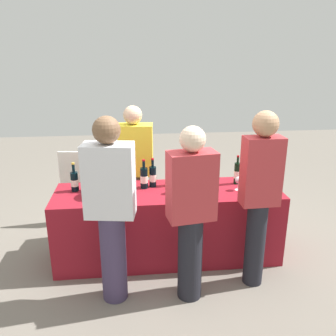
# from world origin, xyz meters

# --- Properties ---
(ground_plane) EXTENTS (12.00, 12.00, 0.00)m
(ground_plane) POSITION_xyz_m (0.00, 0.00, 0.00)
(ground_plane) COLOR slate
(tasting_table) EXTENTS (2.35, 0.69, 0.77)m
(tasting_table) POSITION_xyz_m (0.00, 0.00, 0.38)
(tasting_table) COLOR maroon
(tasting_table) RESTS_ON ground_plane
(wine_bottle_0) EXTENTS (0.08, 0.08, 0.31)m
(wine_bottle_0) POSITION_xyz_m (-0.96, 0.10, 0.88)
(wine_bottle_0) COLOR black
(wine_bottle_0) RESTS_ON tasting_table
(wine_bottle_1) EXTENTS (0.08, 0.08, 0.30)m
(wine_bottle_1) POSITION_xyz_m (-0.83, 0.09, 0.88)
(wine_bottle_1) COLOR black
(wine_bottle_1) RESTS_ON tasting_table
(wine_bottle_2) EXTENTS (0.08, 0.08, 0.31)m
(wine_bottle_2) POSITION_xyz_m (-0.73, 0.08, 0.88)
(wine_bottle_2) COLOR black
(wine_bottle_2) RESTS_ON tasting_table
(wine_bottle_3) EXTENTS (0.08, 0.08, 0.32)m
(wine_bottle_3) POSITION_xyz_m (-0.24, 0.10, 0.88)
(wine_bottle_3) COLOR black
(wine_bottle_3) RESTS_ON tasting_table
(wine_bottle_4) EXTENTS (0.07, 0.07, 0.32)m
(wine_bottle_4) POSITION_xyz_m (-0.15, 0.14, 0.88)
(wine_bottle_4) COLOR black
(wine_bottle_4) RESTS_ON tasting_table
(wine_bottle_5) EXTENTS (0.08, 0.08, 0.33)m
(wine_bottle_5) POSITION_xyz_m (0.08, 0.15, 0.89)
(wine_bottle_5) COLOR black
(wine_bottle_5) RESTS_ON tasting_table
(wine_bottle_6) EXTENTS (0.08, 0.08, 0.32)m
(wine_bottle_6) POSITION_xyz_m (0.41, 0.10, 0.89)
(wine_bottle_6) COLOR black
(wine_bottle_6) RESTS_ON tasting_table
(wine_bottle_7) EXTENTS (0.07, 0.07, 0.32)m
(wine_bottle_7) POSITION_xyz_m (0.77, 0.13, 0.89)
(wine_bottle_7) COLOR black
(wine_bottle_7) RESTS_ON tasting_table
(wine_glass_0) EXTENTS (0.07, 0.07, 0.14)m
(wine_glass_0) POSITION_xyz_m (-0.81, -0.12, 0.86)
(wine_glass_0) COLOR silver
(wine_glass_0) RESTS_ON tasting_table
(wine_glass_1) EXTENTS (0.07, 0.07, 0.14)m
(wine_glass_1) POSITION_xyz_m (0.05, -0.07, 0.87)
(wine_glass_1) COLOR silver
(wine_glass_1) RESTS_ON tasting_table
(wine_glass_2) EXTENTS (0.07, 0.07, 0.15)m
(wine_glass_2) POSITION_xyz_m (0.73, -0.06, 0.88)
(wine_glass_2) COLOR silver
(wine_glass_2) RESTS_ON tasting_table
(ice_bucket) EXTENTS (0.23, 0.23, 0.19)m
(ice_bucket) POSITION_xyz_m (-0.68, -0.06, 0.86)
(ice_bucket) COLOR silver
(ice_bucket) RESTS_ON tasting_table
(server_pouring) EXTENTS (0.45, 0.28, 1.58)m
(server_pouring) POSITION_xyz_m (-0.34, 0.53, 0.84)
(server_pouring) COLOR brown
(server_pouring) RESTS_ON ground_plane
(guest_0) EXTENTS (0.44, 0.28, 1.68)m
(guest_0) POSITION_xyz_m (-0.55, -0.64, 0.91)
(guest_0) COLOR #3F3351
(guest_0) RESTS_ON ground_plane
(guest_1) EXTENTS (0.43, 0.28, 1.59)m
(guest_1) POSITION_xyz_m (0.12, -0.69, 0.86)
(guest_1) COLOR black
(guest_1) RESTS_ON ground_plane
(guest_2) EXTENTS (0.35, 0.23, 1.68)m
(guest_2) POSITION_xyz_m (0.77, -0.56, 0.94)
(guest_2) COLOR black
(guest_2) RESTS_ON ground_plane
(menu_board) EXTENTS (0.49, 0.08, 0.96)m
(menu_board) POSITION_xyz_m (-1.04, 0.94, 0.48)
(menu_board) COLOR white
(menu_board) RESTS_ON ground_plane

